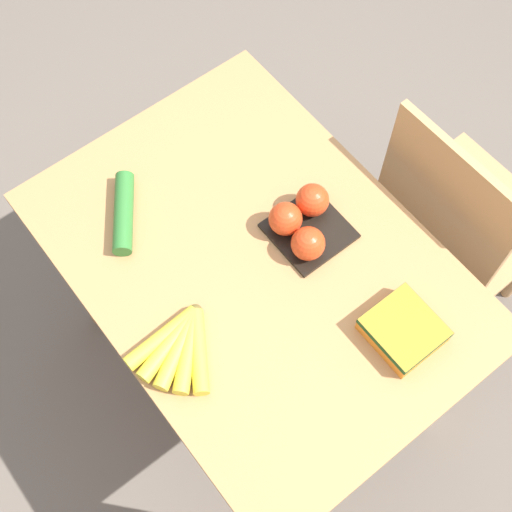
# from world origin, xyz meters

# --- Properties ---
(ground_plane) EXTENTS (12.00, 12.00, 0.00)m
(ground_plane) POSITION_xyz_m (0.00, 0.00, 0.00)
(ground_plane) COLOR #665B51
(dining_table) EXTENTS (1.02, 0.73, 0.76)m
(dining_table) POSITION_xyz_m (0.00, 0.00, 0.63)
(dining_table) COLOR #B27F4C
(dining_table) RESTS_ON ground_plane
(chair) EXTENTS (0.43, 0.41, 0.94)m
(chair) POSITION_xyz_m (0.15, 0.58, 0.49)
(chair) COLOR tan
(chair) RESTS_ON ground_plane
(banana_bunch) EXTENTS (0.18, 0.20, 0.04)m
(banana_bunch) POSITION_xyz_m (0.06, -0.25, 0.78)
(banana_bunch) COLOR brown
(banana_bunch) RESTS_ON dining_table
(tomato_pack) EXTENTS (0.17, 0.17, 0.09)m
(tomato_pack) POSITION_xyz_m (0.00, 0.13, 0.81)
(tomato_pack) COLOR black
(tomato_pack) RESTS_ON dining_table
(carrot_bag) EXTENTS (0.15, 0.14, 0.05)m
(carrot_bag) POSITION_xyz_m (0.33, 0.14, 0.79)
(carrot_bag) COLOR orange
(carrot_bag) RESTS_ON dining_table
(cucumber_near) EXTENTS (0.19, 0.15, 0.04)m
(cucumber_near) POSITION_xyz_m (-0.28, -0.17, 0.79)
(cucumber_near) COLOR #2D702D
(cucumber_near) RESTS_ON dining_table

